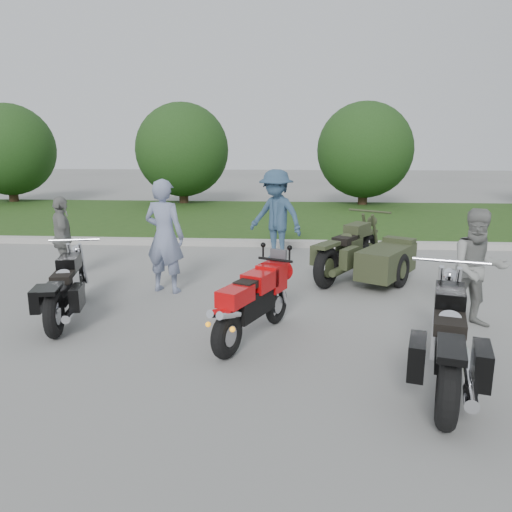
# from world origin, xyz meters

# --- Properties ---
(ground) EXTENTS (80.00, 80.00, 0.00)m
(ground) POSITION_xyz_m (0.00, 0.00, 0.00)
(ground) COLOR gray
(ground) RESTS_ON ground
(curb) EXTENTS (60.00, 0.30, 0.15)m
(curb) POSITION_xyz_m (0.00, 6.00, 0.07)
(curb) COLOR #B2AFA8
(curb) RESTS_ON ground
(grass_strip) EXTENTS (60.00, 8.00, 0.14)m
(grass_strip) POSITION_xyz_m (0.00, 10.15, 0.07)
(grass_strip) COLOR #385C1F
(grass_strip) RESTS_ON ground
(tree_far_left) EXTENTS (3.60, 3.60, 4.00)m
(tree_far_left) POSITION_xyz_m (-10.00, 13.50, 2.19)
(tree_far_left) COLOR #3F2B1C
(tree_far_left) RESTS_ON ground
(tree_mid_left) EXTENTS (3.60, 3.60, 4.00)m
(tree_mid_left) POSITION_xyz_m (-3.00, 13.50, 2.19)
(tree_mid_left) COLOR #3F2B1C
(tree_mid_left) RESTS_ON ground
(tree_mid_right) EXTENTS (3.60, 3.60, 4.00)m
(tree_mid_right) POSITION_xyz_m (4.00, 13.50, 2.19)
(tree_mid_right) COLOR #3F2B1C
(tree_mid_right) RESTS_ON ground
(sportbike_red) EXTENTS (0.93, 1.78, 0.90)m
(sportbike_red) POSITION_xyz_m (0.77, 0.04, 0.53)
(sportbike_red) COLOR black
(sportbike_red) RESTS_ON ground
(cruiser_left) EXTENTS (0.69, 2.19, 0.85)m
(cruiser_left) POSITION_xyz_m (-1.96, 0.63, 0.44)
(cruiser_left) COLOR black
(cruiser_left) RESTS_ON ground
(cruiser_right) EXTENTS (0.84, 2.46, 0.97)m
(cruiser_right) POSITION_xyz_m (2.88, -1.10, 0.49)
(cruiser_right) COLOR black
(cruiser_right) RESTS_ON ground
(cruiser_sidecar) EXTENTS (1.99, 2.39, 0.99)m
(cruiser_sidecar) POSITION_xyz_m (2.68, 2.91, 0.46)
(cruiser_sidecar) COLOR black
(cruiser_sidecar) RESTS_ON ground
(person_stripe) EXTENTS (0.80, 0.63, 1.93)m
(person_stripe) POSITION_xyz_m (-0.87, 2.10, 0.96)
(person_stripe) COLOR #7A85A6
(person_stripe) RESTS_ON ground
(person_grey) EXTENTS (0.81, 0.63, 1.65)m
(person_grey) POSITION_xyz_m (3.79, 0.76, 0.82)
(person_grey) COLOR gray
(person_grey) RESTS_ON ground
(person_denim) EXTENTS (1.45, 1.29, 1.95)m
(person_denim) POSITION_xyz_m (0.93, 4.48, 0.98)
(person_denim) COLOR #324D69
(person_denim) RESTS_ON ground
(person_back) EXTENTS (0.76, 0.98, 1.55)m
(person_back) POSITION_xyz_m (-2.93, 2.70, 0.78)
(person_back) COLOR gray
(person_back) RESTS_ON ground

